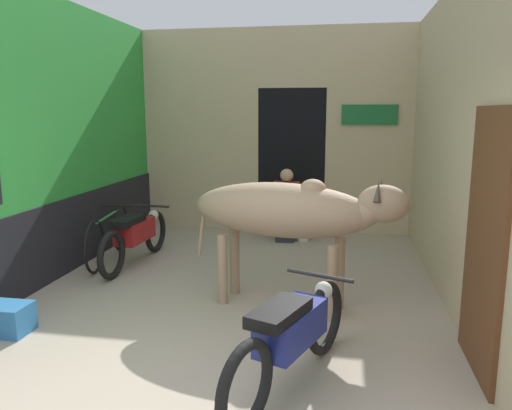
{
  "coord_description": "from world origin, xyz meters",
  "views": [
    {
      "loc": [
        1.18,
        -2.99,
        2.05
      ],
      "look_at": [
        0.22,
        2.48,
        1.01
      ],
      "focal_mm": 35.0,
      "sensor_mm": 36.0,
      "label": 1
    }
  ],
  "objects_px": {
    "motorcycle_far": "(135,235)",
    "bicycle": "(109,235)",
    "shopkeeper_seated": "(286,203)",
    "cow": "(290,212)",
    "crate": "(6,319)",
    "plastic_stool": "(303,227)",
    "motorcycle_near": "(291,334)"
  },
  "relations": [
    {
      "from": "motorcycle_far",
      "to": "shopkeeper_seated",
      "type": "relative_size",
      "value": 1.63
    },
    {
      "from": "bicycle",
      "to": "cow",
      "type": "bearing_deg",
      "value": -25.1
    },
    {
      "from": "cow",
      "to": "motorcycle_near",
      "type": "height_order",
      "value": "cow"
    },
    {
      "from": "bicycle",
      "to": "crate",
      "type": "height_order",
      "value": "bicycle"
    },
    {
      "from": "cow",
      "to": "crate",
      "type": "height_order",
      "value": "cow"
    },
    {
      "from": "bicycle",
      "to": "motorcycle_near",
      "type": "bearing_deg",
      "value": -44.71
    },
    {
      "from": "motorcycle_near",
      "to": "shopkeeper_seated",
      "type": "height_order",
      "value": "shopkeeper_seated"
    },
    {
      "from": "motorcycle_far",
      "to": "bicycle",
      "type": "bearing_deg",
      "value": 167.91
    },
    {
      "from": "shopkeeper_seated",
      "to": "plastic_stool",
      "type": "height_order",
      "value": "shopkeeper_seated"
    },
    {
      "from": "bicycle",
      "to": "shopkeeper_seated",
      "type": "relative_size",
      "value": 1.53
    },
    {
      "from": "shopkeeper_seated",
      "to": "motorcycle_near",
      "type": "bearing_deg",
      "value": -82.89
    },
    {
      "from": "cow",
      "to": "bicycle",
      "type": "bearing_deg",
      "value": 154.9
    },
    {
      "from": "cow",
      "to": "shopkeeper_seated",
      "type": "xyz_separation_m",
      "value": [
        -0.36,
        2.8,
        -0.43
      ]
    },
    {
      "from": "plastic_stool",
      "to": "motorcycle_far",
      "type": "bearing_deg",
      "value": -142.8
    },
    {
      "from": "bicycle",
      "to": "shopkeeper_seated",
      "type": "height_order",
      "value": "shopkeeper_seated"
    },
    {
      "from": "crate",
      "to": "motorcycle_far",
      "type": "bearing_deg",
      "value": 81.79
    },
    {
      "from": "plastic_stool",
      "to": "crate",
      "type": "bearing_deg",
      "value": -122.51
    },
    {
      "from": "plastic_stool",
      "to": "motorcycle_near",
      "type": "bearing_deg",
      "value": -86.56
    },
    {
      "from": "shopkeeper_seated",
      "to": "crate",
      "type": "bearing_deg",
      "value": -119.39
    },
    {
      "from": "motorcycle_far",
      "to": "plastic_stool",
      "type": "height_order",
      "value": "motorcycle_far"
    },
    {
      "from": "bicycle",
      "to": "crate",
      "type": "xyz_separation_m",
      "value": [
        0.11,
        -2.34,
        -0.22
      ]
    },
    {
      "from": "shopkeeper_seated",
      "to": "motorcycle_far",
      "type": "bearing_deg",
      "value": -138.69
    },
    {
      "from": "motorcycle_near",
      "to": "bicycle",
      "type": "relative_size",
      "value": 1.02
    },
    {
      "from": "cow",
      "to": "plastic_stool",
      "type": "distance_m",
      "value": 2.9
    },
    {
      "from": "motorcycle_far",
      "to": "cow",
      "type": "bearing_deg",
      "value": -27.38
    },
    {
      "from": "motorcycle_far",
      "to": "bicycle",
      "type": "height_order",
      "value": "motorcycle_far"
    },
    {
      "from": "motorcycle_near",
      "to": "bicycle",
      "type": "height_order",
      "value": "motorcycle_near"
    },
    {
      "from": "cow",
      "to": "motorcycle_far",
      "type": "relative_size",
      "value": 1.22
    },
    {
      "from": "motorcycle_near",
      "to": "crate",
      "type": "height_order",
      "value": "motorcycle_near"
    },
    {
      "from": "motorcycle_far",
      "to": "crate",
      "type": "xyz_separation_m",
      "value": [
        -0.33,
        -2.25,
        -0.28
      ]
    },
    {
      "from": "motorcycle_far",
      "to": "plastic_stool",
      "type": "bearing_deg",
      "value": 37.2
    },
    {
      "from": "motorcycle_far",
      "to": "crate",
      "type": "relative_size",
      "value": 4.29
    }
  ]
}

